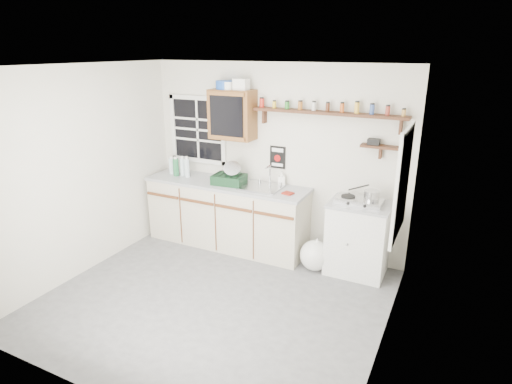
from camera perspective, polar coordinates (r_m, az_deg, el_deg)
room at (r=4.39m, az=-6.01°, el=-0.19°), size 3.64×3.24×2.54m
main_cabinet at (r=5.99m, az=-3.92°, el=-2.93°), size 2.31×0.63×0.92m
right_cabinet at (r=5.40m, az=13.44°, el=-6.00°), size 0.73×0.57×0.91m
sink at (r=5.60m, az=0.76°, el=0.66°), size 0.52×0.44×0.29m
upper_cabinet at (r=5.74m, az=-3.18°, el=10.26°), size 0.60×0.32×0.65m
upper_cabinet_clutter at (r=5.71m, az=-3.40°, el=14.09°), size 0.45×0.24×0.14m
spice_shelf at (r=5.29m, az=9.45°, el=10.47°), size 1.91×0.18×0.35m
secondary_shelf at (r=5.22m, az=16.01°, el=5.94°), size 0.45×0.16×0.24m
warning_sign at (r=5.71m, az=2.90°, el=4.64°), size 0.22×0.02×0.30m
window_back at (r=6.24m, az=-7.76°, el=8.24°), size 0.93×0.03×0.98m
window_right at (r=4.25m, az=18.99°, el=1.08°), size 0.03×0.78×1.08m
water_bottles at (r=6.22m, az=-10.28°, el=3.35°), size 0.37×0.14×0.30m
dish_rack at (r=5.75m, az=-3.47°, el=2.04°), size 0.45×0.36×0.31m
soap_bottle at (r=5.68m, az=3.45°, el=1.84°), size 0.11×0.12×0.20m
rag at (r=5.38m, az=4.28°, el=-0.16°), size 0.15×0.14×0.02m
hotplate at (r=5.20m, az=13.62°, el=-1.13°), size 0.55×0.30×0.08m
saucepan at (r=5.15m, az=15.11°, el=-0.40°), size 0.41×0.29×0.19m
trash_bag at (r=5.47m, az=7.85°, el=-8.35°), size 0.40×0.36×0.46m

